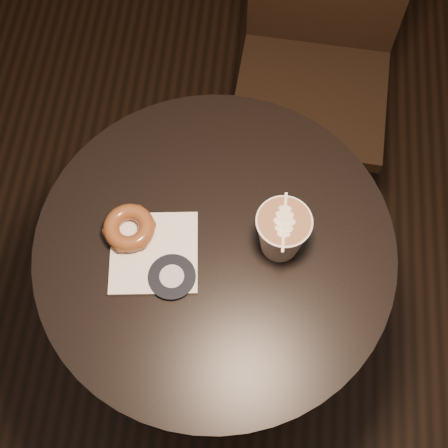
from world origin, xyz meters
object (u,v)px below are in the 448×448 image
object	(u,v)px
cafe_table	(216,279)
doughnut	(129,228)
pastry_bag	(154,253)
chair	(320,40)
latte_cup	(282,234)

from	to	relation	value
cafe_table	doughnut	bearing A→B (deg)	176.70
cafe_table	pastry_bag	size ratio (longest dim) A/B	4.53
chair	pastry_bag	bearing A→B (deg)	-110.55
pastry_bag	cafe_table	bearing A→B (deg)	7.77
cafe_table	chair	bearing A→B (deg)	73.18
doughnut	cafe_table	bearing A→B (deg)	-3.30
doughnut	latte_cup	world-z (taller)	latte_cup
pastry_bag	latte_cup	distance (m)	0.25
chair	latte_cup	xyz separation A→B (m)	(-0.08, -0.66, 0.24)
chair	doughnut	distance (m)	0.79
pastry_bag	doughnut	distance (m)	0.07
chair	latte_cup	world-z (taller)	chair
cafe_table	latte_cup	distance (m)	0.28
cafe_table	latte_cup	world-z (taller)	latte_cup
cafe_table	chair	size ratio (longest dim) A/B	0.73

